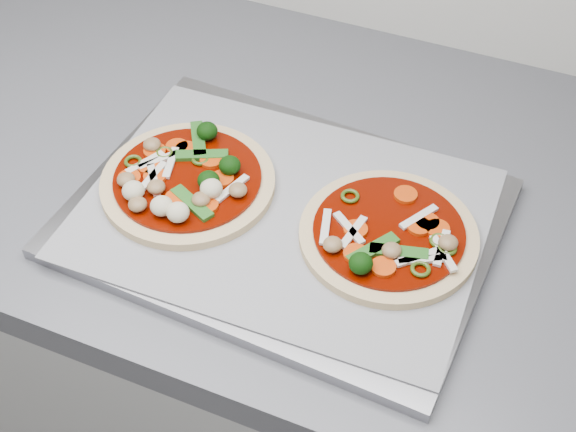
% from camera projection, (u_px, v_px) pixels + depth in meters
% --- Properties ---
extents(base_cabinet, '(3.60, 0.60, 0.86)m').
position_uv_depth(base_cabinet, '(125.00, 324.00, 1.34)').
color(base_cabinet, '#B7B7B4').
rests_on(base_cabinet, ground).
extents(countertop, '(3.60, 0.60, 0.04)m').
position_uv_depth(countertop, '(73.00, 115.00, 1.01)').
color(countertop, '#55565D').
rests_on(countertop, base_cabinet).
extents(baking_tray, '(0.45, 0.34, 0.01)m').
position_uv_depth(baking_tray, '(283.00, 218.00, 0.85)').
color(baking_tray, gray).
rests_on(baking_tray, countertop).
extents(parchment, '(0.42, 0.31, 0.00)m').
position_uv_depth(parchment, '(283.00, 213.00, 0.85)').
color(parchment, gray).
rests_on(parchment, baking_tray).
extents(pizza_left, '(0.24, 0.24, 0.03)m').
position_uv_depth(pizza_left, '(187.00, 181.00, 0.87)').
color(pizza_left, beige).
rests_on(pizza_left, parchment).
extents(pizza_right, '(0.23, 0.23, 0.03)m').
position_uv_depth(pizza_right, '(389.00, 236.00, 0.81)').
color(pizza_right, beige).
rests_on(pizza_right, parchment).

